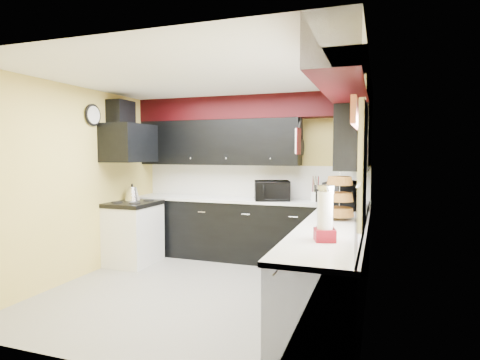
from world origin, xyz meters
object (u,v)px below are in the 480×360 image
at_px(microwave, 344,195).
at_px(knife_block, 319,194).
at_px(kettle, 132,194).
at_px(utensil_crock, 316,197).
at_px(toaster_oven, 272,191).

relative_size(microwave, knife_block, 2.73).
bearing_deg(kettle, microwave, 0.69).
distance_m(microwave, utensil_crock, 0.72).
height_order(utensil_crock, knife_block, knife_block).
bearing_deg(microwave, knife_block, 43.04).
distance_m(utensil_crock, knife_block, 0.06).
height_order(microwave, knife_block, microwave).
bearing_deg(knife_block, microwave, -69.16).
distance_m(knife_block, kettle, 2.78).
bearing_deg(kettle, knife_block, 12.25).
relative_size(microwave, kettle, 2.68).
height_order(microwave, kettle, microwave).
height_order(microwave, utensil_crock, microwave).
distance_m(toaster_oven, kettle, 2.12).
distance_m(toaster_oven, microwave, 1.17).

